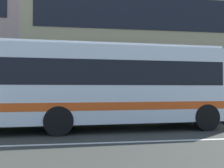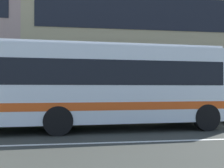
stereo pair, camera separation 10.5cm
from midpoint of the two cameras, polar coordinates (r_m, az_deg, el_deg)
apartment_block_right at (r=24.86m, az=9.71°, el=9.22°), size 22.13×10.97×12.06m
transit_bus at (r=10.11m, az=-7.28°, el=0.13°), size 11.65×3.10×3.25m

